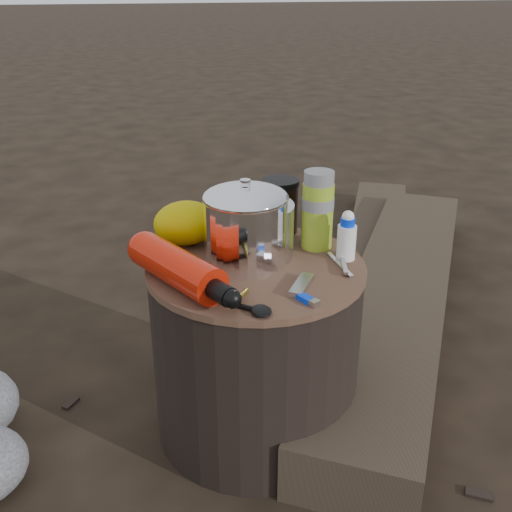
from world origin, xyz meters
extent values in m
plane|color=black|center=(0.00, 0.00, 0.00)|extent=(60.00, 60.00, 0.00)
cylinder|color=black|center=(0.00, 0.00, 0.23)|extent=(0.50, 0.50, 0.46)
cube|color=#372C21|center=(0.60, 0.40, 0.08)|extent=(1.24, 1.66, 0.15)
cube|color=#372C21|center=(0.77, 0.93, 0.05)|extent=(0.77, 1.22, 0.10)
cylinder|color=silver|center=(0.00, 0.06, 0.52)|extent=(0.21, 0.21, 0.13)
cylinder|color=white|center=(-0.02, 0.02, 0.55)|extent=(0.19, 0.19, 0.19)
cylinder|color=#93B226|center=(0.17, 0.06, 0.55)|extent=(0.07, 0.07, 0.19)
cylinder|color=black|center=(0.11, 0.18, 0.53)|extent=(0.09, 0.09, 0.14)
ellipsoid|color=#CBB303|center=(-0.13, 0.16, 0.51)|extent=(0.16, 0.13, 0.11)
cube|color=#12144B|center=(0.02, 0.17, 0.52)|extent=(0.10, 0.03, 0.13)
cube|color=#0837F4|center=(0.05, -0.18, 0.46)|extent=(0.05, 0.07, 0.01)
cube|color=silver|center=(0.06, -0.14, 0.47)|extent=(0.08, 0.10, 0.01)
cylinder|color=white|center=(0.21, -0.02, 0.51)|extent=(0.04, 0.04, 0.10)
camera|label=1|loc=(-0.31, -1.21, 1.05)|focal=42.51mm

